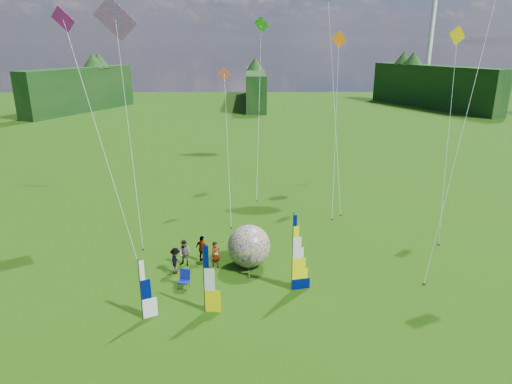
{
  "coord_description": "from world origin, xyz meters",
  "views": [
    {
      "loc": [
        -1.34,
        -20.05,
        13.45
      ],
      "look_at": [
        -1.0,
        4.0,
        5.5
      ],
      "focal_mm": 32.0,
      "sensor_mm": 36.0,
      "label": 1
    }
  ],
  "objects_px": {
    "feather_banner_main": "(292,254)",
    "side_banner_left": "(204,279)",
    "spectator_d": "(202,249)",
    "camp_chair": "(184,280)",
    "spectator_b": "(185,253)",
    "spectator_c": "(176,261)",
    "spectator_a": "(216,255)",
    "bol_inflatable": "(249,246)",
    "kite_whale": "(334,85)",
    "side_banner_far": "(141,291)"
  },
  "relations": [
    {
      "from": "side_banner_left",
      "to": "spectator_a",
      "type": "height_order",
      "value": "side_banner_left"
    },
    {
      "from": "spectator_c",
      "to": "camp_chair",
      "type": "bearing_deg",
      "value": -162.78
    },
    {
      "from": "side_banner_left",
      "to": "feather_banner_main",
      "type": "bearing_deg",
      "value": 30.21
    },
    {
      "from": "side_banner_far",
      "to": "spectator_b",
      "type": "bearing_deg",
      "value": 52.11
    },
    {
      "from": "spectator_b",
      "to": "spectator_c",
      "type": "xyz_separation_m",
      "value": [
        -0.43,
        -0.96,
        -0.04
      ]
    },
    {
      "from": "side_banner_left",
      "to": "side_banner_far",
      "type": "xyz_separation_m",
      "value": [
        -3.1,
        -0.62,
        -0.27
      ]
    },
    {
      "from": "side_banner_left",
      "to": "spectator_b",
      "type": "height_order",
      "value": "side_banner_left"
    },
    {
      "from": "side_banner_left",
      "to": "kite_whale",
      "type": "distance_m",
      "value": 23.44
    },
    {
      "from": "spectator_b",
      "to": "kite_whale",
      "type": "bearing_deg",
      "value": 72.77
    },
    {
      "from": "feather_banner_main",
      "to": "side_banner_left",
      "type": "height_order",
      "value": "feather_banner_main"
    },
    {
      "from": "bol_inflatable",
      "to": "spectator_c",
      "type": "bearing_deg",
      "value": -168.5
    },
    {
      "from": "kite_whale",
      "to": "spectator_c",
      "type": "bearing_deg",
      "value": -124.93
    },
    {
      "from": "spectator_b",
      "to": "side_banner_left",
      "type": "bearing_deg",
      "value": -50.6
    },
    {
      "from": "feather_banner_main",
      "to": "spectator_d",
      "type": "bearing_deg",
      "value": 133.13
    },
    {
      "from": "kite_whale",
      "to": "side_banner_far",
      "type": "bearing_deg",
      "value": -119.67
    },
    {
      "from": "side_banner_far",
      "to": "spectator_a",
      "type": "xyz_separation_m",
      "value": [
        3.35,
        5.42,
        -0.74
      ]
    },
    {
      "from": "spectator_b",
      "to": "spectator_c",
      "type": "distance_m",
      "value": 1.05
    },
    {
      "from": "feather_banner_main",
      "to": "kite_whale",
      "type": "bearing_deg",
      "value": 61.36
    },
    {
      "from": "spectator_a",
      "to": "side_banner_far",
      "type": "bearing_deg",
      "value": -162.48
    },
    {
      "from": "side_banner_far",
      "to": "spectator_d",
      "type": "height_order",
      "value": "side_banner_far"
    },
    {
      "from": "feather_banner_main",
      "to": "bol_inflatable",
      "type": "distance_m",
      "value": 4.0
    },
    {
      "from": "side_banner_far",
      "to": "spectator_d",
      "type": "relative_size",
      "value": 1.87
    },
    {
      "from": "spectator_c",
      "to": "spectator_d",
      "type": "height_order",
      "value": "spectator_d"
    },
    {
      "from": "spectator_b",
      "to": "spectator_c",
      "type": "height_order",
      "value": "spectator_b"
    },
    {
      "from": "bol_inflatable",
      "to": "kite_whale",
      "type": "height_order",
      "value": "kite_whale"
    },
    {
      "from": "spectator_a",
      "to": "feather_banner_main",
      "type": "bearing_deg",
      "value": -71.7
    },
    {
      "from": "bol_inflatable",
      "to": "spectator_d",
      "type": "xyz_separation_m",
      "value": [
        -2.99,
        0.63,
        -0.46
      ]
    },
    {
      "from": "spectator_b",
      "to": "feather_banner_main",
      "type": "bearing_deg",
      "value": -4.56
    },
    {
      "from": "bol_inflatable",
      "to": "spectator_a",
      "type": "distance_m",
      "value": 2.14
    },
    {
      "from": "spectator_a",
      "to": "spectator_c",
      "type": "height_order",
      "value": "spectator_a"
    },
    {
      "from": "spectator_a",
      "to": "spectator_b",
      "type": "height_order",
      "value": "spectator_a"
    },
    {
      "from": "spectator_c",
      "to": "kite_whale",
      "type": "relative_size",
      "value": 0.08
    },
    {
      "from": "spectator_c",
      "to": "spectator_d",
      "type": "relative_size",
      "value": 0.94
    },
    {
      "from": "spectator_d",
      "to": "camp_chair",
      "type": "bearing_deg",
      "value": 113.53
    },
    {
      "from": "bol_inflatable",
      "to": "kite_whale",
      "type": "bearing_deg",
      "value": 62.9
    },
    {
      "from": "spectator_b",
      "to": "spectator_c",
      "type": "relative_size",
      "value": 1.04
    },
    {
      "from": "bol_inflatable",
      "to": "feather_banner_main",
      "type": "bearing_deg",
      "value": -51.58
    },
    {
      "from": "feather_banner_main",
      "to": "spectator_c",
      "type": "xyz_separation_m",
      "value": [
        -6.87,
        2.14,
        -1.47
      ]
    },
    {
      "from": "spectator_d",
      "to": "spectator_a",
      "type": "bearing_deg",
      "value": 168.62
    },
    {
      "from": "feather_banner_main",
      "to": "spectator_a",
      "type": "xyz_separation_m",
      "value": [
        -4.47,
        2.68,
        -1.39
      ]
    },
    {
      "from": "side_banner_far",
      "to": "kite_whale",
      "type": "height_order",
      "value": "kite_whale"
    },
    {
      "from": "side_banner_left",
      "to": "spectator_b",
      "type": "distance_m",
      "value": 5.58
    },
    {
      "from": "camp_chair",
      "to": "feather_banner_main",
      "type": "bearing_deg",
      "value": 8.21
    },
    {
      "from": "side_banner_left",
      "to": "spectator_c",
      "type": "bearing_deg",
      "value": 123.08
    },
    {
      "from": "spectator_b",
      "to": "camp_chair",
      "type": "relative_size",
      "value": 1.53
    },
    {
      "from": "bol_inflatable",
      "to": "spectator_d",
      "type": "bearing_deg",
      "value": 168.07
    },
    {
      "from": "side_banner_left",
      "to": "spectator_c",
      "type": "height_order",
      "value": "side_banner_left"
    },
    {
      "from": "kite_whale",
      "to": "spectator_d",
      "type": "bearing_deg",
      "value": -124.18
    },
    {
      "from": "bol_inflatable",
      "to": "camp_chair",
      "type": "relative_size",
      "value": 2.39
    },
    {
      "from": "feather_banner_main",
      "to": "camp_chair",
      "type": "distance_m",
      "value": 6.37
    }
  ]
}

